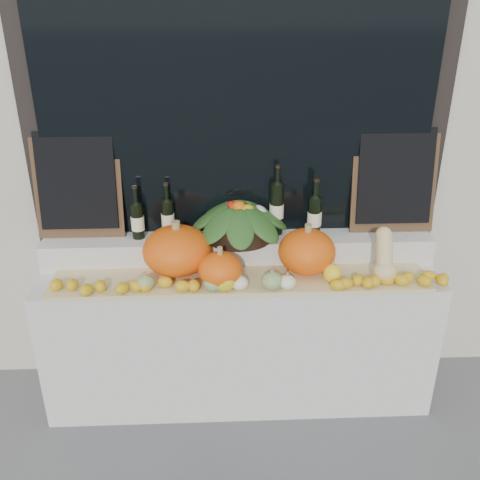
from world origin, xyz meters
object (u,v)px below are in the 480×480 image
butternut_squash (384,258)px  wine_bottle_tall (277,208)px  pumpkin_right (307,252)px  pumpkin_left (177,251)px  produce_bowl (239,220)px

butternut_squash → wine_bottle_tall: bearing=149.4°
butternut_squash → pumpkin_right: bearing=167.4°
pumpkin_left → pumpkin_right: (0.73, -0.02, -0.01)m
produce_bowl → pumpkin_right: bearing=-27.3°
pumpkin_left → pumpkin_right: size_ratio=1.20×
pumpkin_left → pumpkin_right: 0.73m
pumpkin_left → wine_bottle_tall: 0.64m
pumpkin_left → produce_bowl: 0.41m
butternut_squash → produce_bowl: bearing=160.0°
produce_bowl → pumpkin_left: bearing=-154.5°
pumpkin_left → pumpkin_right: pumpkin_left is taller
pumpkin_right → butternut_squash: butternut_squash is taller
pumpkin_left → butternut_squash: size_ratio=1.36×
pumpkin_right → produce_bowl: 0.44m
pumpkin_right → pumpkin_left: bearing=178.1°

